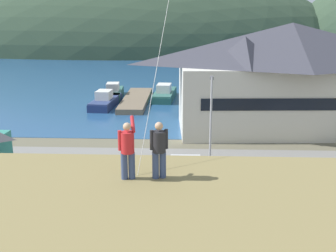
# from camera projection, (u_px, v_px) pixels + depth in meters

# --- Properties ---
(ground_plane) EXTENTS (600.00, 600.00, 0.00)m
(ground_plane) POSITION_uv_depth(u_px,v_px,m) (151.00, 239.00, 22.48)
(ground_plane) COLOR #66604C
(parking_lot_pad) EXTENTS (40.00, 20.00, 0.10)m
(parking_lot_pad) POSITION_uv_depth(u_px,v_px,m) (157.00, 198.00, 27.28)
(parking_lot_pad) COLOR gray
(parking_lot_pad) RESTS_ON ground
(bay_water) EXTENTS (360.00, 84.00, 0.03)m
(bay_water) POSITION_uv_depth(u_px,v_px,m) (177.00, 74.00, 80.27)
(bay_water) COLOR navy
(bay_water) RESTS_ON ground
(far_hill_west_ridge) EXTENTS (138.42, 65.92, 49.97)m
(far_hill_west_ridge) POSITION_uv_depth(u_px,v_px,m) (125.00, 49.00, 134.42)
(far_hill_west_ridge) COLOR #334733
(far_hill_west_ridge) RESTS_ON ground
(harbor_lodge) EXTENTS (23.21, 11.05, 10.69)m
(harbor_lodge) POSITION_uv_depth(u_px,v_px,m) (290.00, 75.00, 41.38)
(harbor_lodge) COLOR beige
(harbor_lodge) RESTS_ON ground
(wharf_dock) EXTENTS (3.20, 14.26, 0.70)m
(wharf_dock) POSITION_uv_depth(u_px,v_px,m) (136.00, 100.00, 55.71)
(wharf_dock) COLOR #70604C
(wharf_dock) RESTS_ON ground
(moored_boat_wharfside) EXTENTS (2.92, 7.59, 2.16)m
(moored_boat_wharfside) POSITION_uv_depth(u_px,v_px,m) (113.00, 93.00, 58.71)
(moored_boat_wharfside) COLOR #23564C
(moored_boat_wharfside) RESTS_ON ground
(moored_boat_outer_mooring) EXTENTS (3.15, 8.28, 2.16)m
(moored_boat_outer_mooring) POSITION_uv_depth(u_px,v_px,m) (164.00, 94.00, 57.89)
(moored_boat_outer_mooring) COLOR #23564C
(moored_boat_outer_mooring) RESTS_ON ground
(moored_boat_inner_slip) EXTENTS (3.11, 7.97, 2.16)m
(moored_boat_inner_slip) POSITION_uv_depth(u_px,v_px,m) (105.00, 101.00, 53.32)
(moored_boat_inner_slip) COLOR navy
(moored_boat_inner_slip) RESTS_ON ground
(parked_car_front_row_red) EXTENTS (4.27, 2.19, 1.82)m
(parked_car_front_row_red) POSITION_uv_depth(u_px,v_px,m) (74.00, 171.00, 29.07)
(parked_car_front_row_red) COLOR #9EA3A8
(parked_car_front_row_red) RESTS_ON parking_lot_pad
(parked_car_corner_spot) EXTENTS (4.33, 2.31, 1.82)m
(parked_car_corner_spot) POSITION_uv_depth(u_px,v_px,m) (281.00, 211.00, 23.28)
(parked_car_corner_spot) COLOR #236633
(parked_car_corner_spot) RESTS_ON parking_lot_pad
(parked_car_mid_row_center) EXTENTS (4.24, 2.13, 1.82)m
(parked_car_mid_row_center) POSITION_uv_depth(u_px,v_px,m) (53.00, 213.00, 23.11)
(parked_car_mid_row_center) COLOR navy
(parked_car_mid_row_center) RESTS_ON parking_lot_pad
(parked_car_front_row_end) EXTENTS (4.25, 2.14, 1.82)m
(parked_car_front_row_end) POSITION_uv_depth(u_px,v_px,m) (184.00, 170.00, 29.37)
(parked_car_front_row_end) COLOR silver
(parked_car_front_row_end) RESTS_ON parking_lot_pad
(parked_car_lone_by_shed) EXTENTS (4.26, 2.17, 1.82)m
(parked_car_lone_by_shed) POSITION_uv_depth(u_px,v_px,m) (313.00, 182.00, 27.21)
(parked_car_lone_by_shed) COLOR #B28923
(parked_car_lone_by_shed) RESTS_ON parking_lot_pad
(parking_light_pole) EXTENTS (0.24, 0.78, 7.03)m
(parking_light_pole) POSITION_uv_depth(u_px,v_px,m) (211.00, 117.00, 31.40)
(parking_light_pole) COLOR #ADADB2
(parking_light_pole) RESTS_ON parking_lot_pad
(person_kite_flyer) EXTENTS (0.52, 0.70, 1.86)m
(person_kite_flyer) POSITION_uv_depth(u_px,v_px,m) (128.00, 148.00, 12.39)
(person_kite_flyer) COLOR #384770
(person_kite_flyer) RESTS_ON grassy_hill_foreground
(person_companion) EXTENTS (0.53, 0.40, 1.74)m
(person_companion) POSITION_uv_depth(u_px,v_px,m) (159.00, 148.00, 12.45)
(person_companion) COLOR #384770
(person_companion) RESTS_ON grassy_hill_foreground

